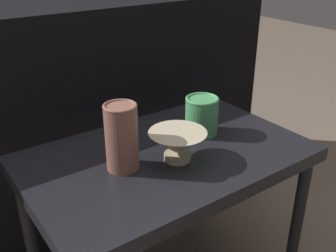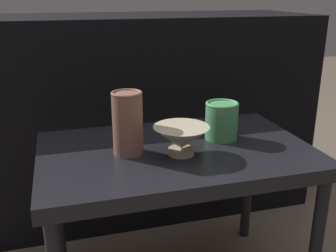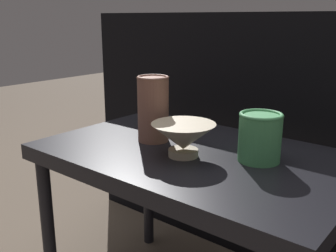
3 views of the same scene
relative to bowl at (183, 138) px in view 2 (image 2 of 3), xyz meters
The scene contains 5 objects.
table 0.11m from the bowl, 95.65° to the left, with size 0.77×0.49×0.49m.
couch_backdrop 0.66m from the bowl, 90.42° to the left, with size 1.45×0.50×0.83m.
bowl is the anchor object (origin of this frame).
vase_textured_left 0.16m from the bowl, 160.69° to the left, with size 0.08×0.08×0.17m.
vase_colorful_right 0.17m from the bowl, 29.83° to the left, with size 0.10×0.10×0.11m.
Camera 2 is at (-0.31, -1.00, 0.92)m, focal length 42.00 mm.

